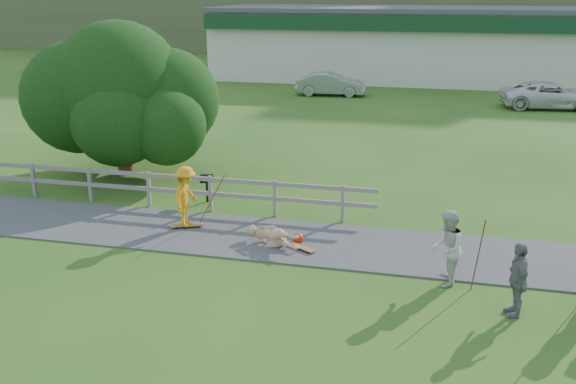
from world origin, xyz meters
name	(u,v)px	position (x,y,z in m)	size (l,w,h in m)	color
ground	(241,260)	(0.00, 0.00, 0.00)	(260.00, 260.00, 0.00)	#245117
path	(258,238)	(0.00, 1.50, 0.02)	(34.00, 3.00, 0.04)	#373739
fence	(130,182)	(-4.62, 3.30, 0.72)	(15.05, 0.10, 1.10)	slate
strip_mall	(439,43)	(4.00, 34.94, 2.58)	(32.50, 10.75, 5.10)	beige
skater_rider	(186,200)	(-2.13, 1.75, 0.85)	(1.10, 0.63, 1.70)	orange
skater_fallen	(272,236)	(0.52, 1.06, 0.29)	(1.60, 0.38, 0.58)	tan
spectator_a	(447,248)	(4.89, -0.17, 0.88)	(0.85, 0.66, 1.75)	beige
spectator_b	(518,279)	(6.30, -1.31, 0.80)	(0.93, 0.39, 1.59)	slate
car_silver	(331,84)	(-2.27, 25.62, 0.71)	(1.49, 4.28, 1.41)	#979A9E
car_white	(550,95)	(10.36, 24.01, 0.74)	(2.45, 5.31, 1.47)	silver
tree	(122,115)	(-6.43, 6.47, 2.14)	(7.46, 7.46, 4.27)	black
bbq	(207,189)	(-2.42, 4.11, 0.43)	(0.40, 0.30, 0.86)	black
longboard_rider	(187,227)	(-2.13, 1.75, 0.05)	(0.89, 0.22, 0.10)	brown
longboard_fallen	(302,249)	(1.32, 0.96, 0.05)	(0.84, 0.20, 0.09)	brown
helmet	(298,238)	(1.12, 1.41, 0.14)	(0.28, 0.28, 0.28)	red
pole_rider	(212,196)	(-1.53, 2.15, 0.86)	(0.03, 0.03, 1.73)	brown
pole_spec_left	(478,255)	(5.56, -0.31, 0.84)	(0.03, 0.03, 1.67)	brown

